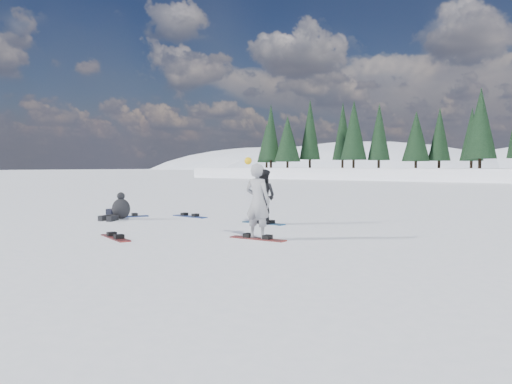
# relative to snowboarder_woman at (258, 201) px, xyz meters

# --- Properties ---
(ground) EXTENTS (420.00, 420.00, 0.00)m
(ground) POSITION_rel_snowboarder_woman_xyz_m (-1.34, 0.51, -0.94)
(ground) COLOR white
(ground) RESTS_ON ground
(snowboarder_woman) EXTENTS (0.68, 0.45, 2.02)m
(snowboarder_woman) POSITION_rel_snowboarder_woman_xyz_m (0.00, 0.00, 0.00)
(snowboarder_woman) COLOR #9FA0A4
(snowboarder_woman) RESTS_ON ground
(snowboarder_man) EXTENTS (0.83, 0.65, 1.70)m
(snowboarder_man) POSITION_rel_snowboarder_woman_xyz_m (-1.76, 2.83, -0.09)
(snowboarder_man) COLOR black
(snowboarder_man) RESTS_ON ground
(seated_rider) EXTENTS (0.81, 1.18, 0.92)m
(seated_rider) POSITION_rel_snowboarder_woman_xyz_m (-6.39, 1.03, -0.59)
(seated_rider) COLOR black
(seated_rider) RESTS_ON ground
(gear_bag) EXTENTS (0.51, 0.40, 0.30)m
(gear_bag) POSITION_rel_snowboarder_woman_xyz_m (-7.09, 1.29, -0.79)
(gear_bag) COLOR black
(gear_bag) RESTS_ON ground
(snowboard_woman) EXTENTS (1.51, 0.35, 0.03)m
(snowboard_woman) POSITION_rel_snowboarder_woman_xyz_m (0.00, 0.00, -0.93)
(snowboard_woman) COLOR maroon
(snowboard_woman) RESTS_ON ground
(snowboard_man) EXTENTS (1.51, 0.34, 0.03)m
(snowboard_man) POSITION_rel_snowboarder_woman_xyz_m (-1.76, 2.83, -0.93)
(snowboard_man) COLOR navy
(snowboard_man) RESTS_ON ground
(snowboard_loose_a) EXTENTS (0.96, 1.45, 0.03)m
(snowboard_loose_a) POSITION_rel_snowboarder_woman_xyz_m (-6.84, 1.70, -0.93)
(snowboard_loose_a) COLOR navy
(snowboard_loose_a) RESTS_ON ground
(snowboard_loose_b) EXTENTS (1.50, 0.79, 0.03)m
(snowboard_loose_b) POSITION_rel_snowboarder_woman_xyz_m (-2.98, -1.92, -0.93)
(snowboard_loose_b) COLOR maroon
(snowboard_loose_b) RESTS_ON ground
(snowboard_loose_c) EXTENTS (1.51, 0.38, 0.03)m
(snowboard_loose_c) POSITION_rel_snowboarder_woman_xyz_m (-5.08, 3.04, -0.93)
(snowboard_loose_c) COLOR navy
(snowboard_loose_c) RESTS_ON ground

